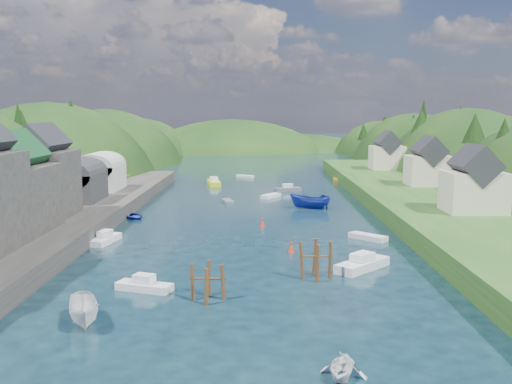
{
  "coord_description": "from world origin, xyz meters",
  "views": [
    {
      "loc": [
        0.53,
        -48.0,
        14.68
      ],
      "look_at": [
        0.0,
        28.0,
        4.0
      ],
      "focal_mm": 40.0,
      "sensor_mm": 36.0,
      "label": 1
    }
  ],
  "objects_px": {
    "channel_buoy_far": "(262,222)",
    "channel_buoy_near": "(291,247)",
    "piling_cluster_far": "(316,263)",
    "piling_cluster_near": "(208,285)"
  },
  "relations": [
    {
      "from": "channel_buoy_near",
      "to": "piling_cluster_near",
      "type": "bearing_deg",
      "value": -115.55
    },
    {
      "from": "piling_cluster_far",
      "to": "channel_buoy_far",
      "type": "bearing_deg",
      "value": 101.3
    },
    {
      "from": "piling_cluster_far",
      "to": "channel_buoy_far",
      "type": "distance_m",
      "value": 23.91
    },
    {
      "from": "piling_cluster_near",
      "to": "channel_buoy_far",
      "type": "distance_m",
      "value": 29.69
    },
    {
      "from": "piling_cluster_far",
      "to": "channel_buoy_near",
      "type": "height_order",
      "value": "piling_cluster_far"
    },
    {
      "from": "piling_cluster_near",
      "to": "piling_cluster_far",
      "type": "bearing_deg",
      "value": 33.06
    },
    {
      "from": "channel_buoy_near",
      "to": "channel_buoy_far",
      "type": "height_order",
      "value": "same"
    },
    {
      "from": "channel_buoy_far",
      "to": "channel_buoy_near",
      "type": "bearing_deg",
      "value": -77.66
    },
    {
      "from": "piling_cluster_far",
      "to": "channel_buoy_near",
      "type": "distance_m",
      "value": 9.81
    },
    {
      "from": "piling_cluster_far",
      "to": "channel_buoy_far",
      "type": "height_order",
      "value": "piling_cluster_far"
    }
  ]
}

